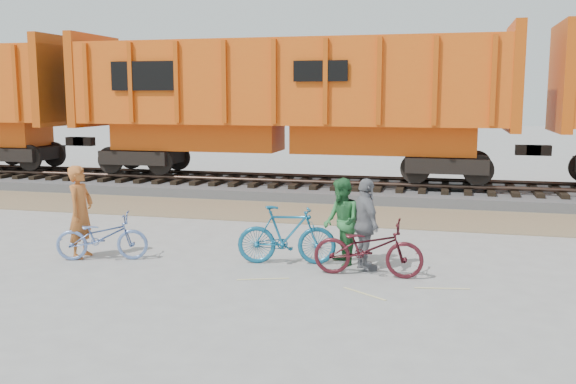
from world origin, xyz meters
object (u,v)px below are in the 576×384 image
at_px(person_solo, 81,212).
at_px(hopper_car_center, 287,100).
at_px(person_man, 342,222).
at_px(bicycle_maroon, 368,248).
at_px(person_woman, 366,224).
at_px(bicycle_teal, 287,235).
at_px(bicycle_blue, 102,237).

bearing_deg(person_solo, hopper_car_center, -12.31).
distance_m(hopper_car_center, person_man, 9.36).
xyz_separation_m(bicycle_maroon, person_solo, (-5.59, -0.03, 0.40)).
bearing_deg(person_man, person_solo, -109.84).
bearing_deg(bicycle_maroon, person_woman, 13.97).
xyz_separation_m(bicycle_teal, person_man, (1.00, 0.20, 0.26)).
bearing_deg(bicycle_blue, person_woman, -101.55).
distance_m(bicycle_maroon, person_man, 0.91).
relative_size(person_solo, person_woman, 1.08).
relative_size(bicycle_blue, bicycle_maroon, 0.91).
height_order(bicycle_teal, person_solo, person_solo).
distance_m(hopper_car_center, bicycle_maroon, 10.21).
height_order(bicycle_maroon, person_man, person_man).
distance_m(bicycle_blue, person_man, 4.59).
relative_size(hopper_car_center, bicycle_blue, 8.04).
bearing_deg(person_woman, person_man, 33.93).
bearing_deg(hopper_car_center, person_solo, -101.12).
bearing_deg(person_woman, bicycle_blue, 66.22).
bearing_deg(person_solo, bicycle_teal, -84.53).
xyz_separation_m(bicycle_blue, bicycle_teal, (3.51, 0.57, 0.10)).
relative_size(hopper_car_center, bicycle_teal, 7.59).
bearing_deg(person_woman, person_solo, 64.63).
distance_m(bicycle_teal, person_woman, 1.51).
bearing_deg(person_man, hopper_car_center, 173.25).
xyz_separation_m(bicycle_teal, bicycle_maroon, (1.58, -0.44, -0.05)).
height_order(hopper_car_center, person_solo, hopper_car_center).
xyz_separation_m(bicycle_teal, person_woman, (1.48, -0.04, 0.28)).
height_order(bicycle_maroon, person_solo, person_solo).
xyz_separation_m(bicycle_maroon, person_man, (-0.58, 0.64, 0.31)).
distance_m(bicycle_maroon, person_solo, 5.61).
height_order(bicycle_blue, person_solo, person_solo).
height_order(bicycle_teal, bicycle_maroon, bicycle_teal).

